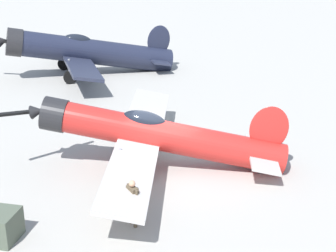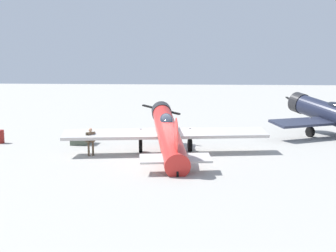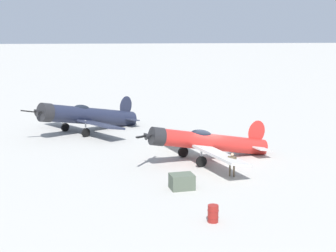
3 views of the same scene
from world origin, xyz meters
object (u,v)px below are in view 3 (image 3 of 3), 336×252
airplane_foreground (206,142)px  ground_crew_mechanic (232,162)px  airplane_mid_apron (87,116)px  equipment_crate (182,182)px  fuel_drum (213,214)px

airplane_foreground → ground_crew_mechanic: 4.45m
ground_crew_mechanic → airplane_mid_apron: bearing=-110.8°
airplane_mid_apron → equipment_crate: (-7.12, 17.57, -1.05)m
airplane_foreground → fuel_drum: size_ratio=13.06×
airplane_foreground → airplane_mid_apron: (9.61, -10.92, 0.12)m
airplane_foreground → ground_crew_mechanic: (-1.12, 4.28, -0.43)m
equipment_crate → fuel_drum: equipment_crate is taller
airplane_mid_apron → equipment_crate: bearing=72.7°
airplane_foreground → ground_crew_mechanic: size_ratio=7.37×
airplane_foreground → airplane_mid_apron: airplane_mid_apron is taller
equipment_crate → fuel_drum: (-1.05, 5.59, -0.01)m
airplane_mid_apron → equipment_crate: size_ratio=6.30×
airplane_mid_apron → fuel_drum: size_ratio=11.24×
airplane_foreground → equipment_crate: (2.49, 6.65, -0.94)m
fuel_drum → airplane_mid_apron: bearing=-70.6°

